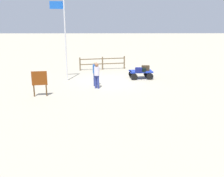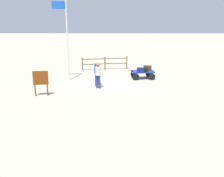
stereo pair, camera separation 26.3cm
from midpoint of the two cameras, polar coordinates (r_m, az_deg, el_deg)
ground_plane at (r=19.39m, az=-0.97°, el=1.59°), size 120.00×120.00×0.00m
luggage_cart at (r=20.34m, az=5.93°, el=3.43°), size 1.85×1.31×0.61m
suitcase_grey at (r=20.37m, az=7.02°, el=4.49°), size 0.61×0.41×0.40m
suitcase_maroon at (r=19.98m, az=6.39°, el=4.10°), size 0.56×0.47×0.26m
suitcase_navy at (r=19.82m, az=5.51°, el=4.13°), size 0.57×0.42×0.33m
worker_lead at (r=17.95m, az=-4.09°, el=3.80°), size 0.53×0.53×1.72m
worker_trailing at (r=17.27m, az=-3.80°, el=3.35°), size 0.47×0.47×1.73m
flagpole at (r=19.52m, az=-10.97°, el=11.64°), size 1.04×0.26×5.83m
signboard at (r=16.11m, az=-16.14°, el=1.75°), size 0.91×0.20×1.54m
wooden_fence at (r=23.72m, az=-2.42°, el=5.80°), size 4.14×0.94×1.17m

